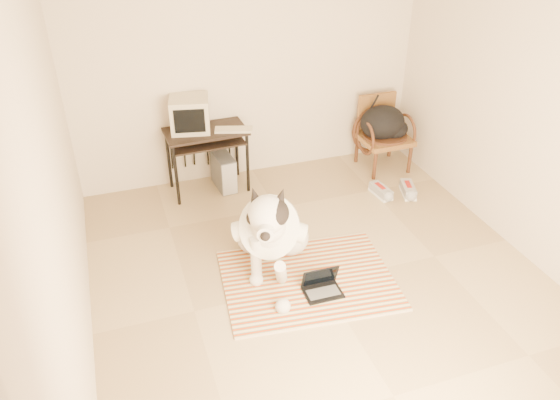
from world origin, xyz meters
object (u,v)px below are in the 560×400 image
computer_desk (206,139)px  crt_monitor (190,114)px  backpack (385,124)px  pc_tower (224,171)px  dog (271,229)px  laptop (322,286)px  rattan_chair (383,133)px

computer_desk → crt_monitor: 0.33m
computer_desk → crt_monitor: (-0.15, 0.08, 0.29)m
computer_desk → backpack: bearing=-4.1°
pc_tower → backpack: backpack is taller
dog → backpack: size_ratio=2.46×
computer_desk → crt_monitor: bearing=151.6°
laptop → backpack: backpack is taller
laptop → rattan_chair: size_ratio=0.38×
laptop → computer_desk: computer_desk is taller
computer_desk → pc_tower: computer_desk is taller
laptop → pc_tower: pc_tower is taller
crt_monitor → rattan_chair: 2.35m
pc_tower → rattan_chair: bearing=-3.0°
backpack → rattan_chair: bearing=69.5°
dog → pc_tower: bearing=92.2°
crt_monitor → backpack: 2.31m
laptop → backpack: bearing=50.5°
laptop → backpack: 2.56m
rattan_chair → dog: bearing=-142.4°
laptop → rattan_chair: rattan_chair is taller
laptop → rattan_chair: (1.62, 1.99, 0.36)m
rattan_chair → backpack: (-0.02, -0.05, 0.15)m
backpack → crt_monitor: bearing=174.2°
rattan_chair → backpack: rattan_chair is taller
computer_desk → rattan_chair: size_ratio=1.04×
computer_desk → backpack: 2.13m
laptop → dog: bearing=120.3°
backpack → pc_tower: bearing=175.6°
dog → laptop: dog is taller
computer_desk → dog: bearing=-81.6°
dog → pc_tower: (-0.06, 1.58, -0.21)m
dog → pc_tower: dog is taller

